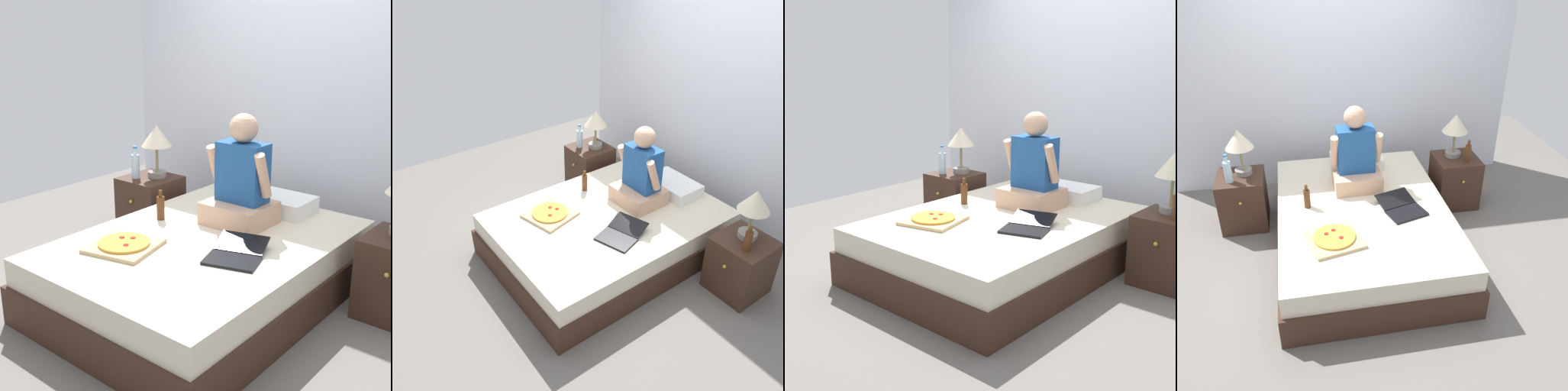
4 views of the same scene
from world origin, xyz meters
TOP-DOWN VIEW (x-y plane):
  - ground_plane at (0.00, 0.00)m, footprint 5.81×5.81m
  - wall_back at (0.00, 1.43)m, footprint 3.81×0.12m
  - bed at (0.00, 0.00)m, footprint 1.52×2.14m
  - nightstand_left at (-1.09, 0.60)m, footprint 0.44×0.47m
  - lamp_on_left_nightstand at (-1.05, 0.65)m, footprint 0.26×0.26m
  - water_bottle at (-1.17, 0.51)m, footprint 0.07×0.07m
  - nightstand_right at (1.09, 0.60)m, footprint 0.44×0.47m
  - lamp_on_right_nightstand at (1.06, 0.65)m, footprint 0.26×0.26m
  - pillow at (0.07, 0.79)m, footprint 0.52×0.34m
  - person_seated at (0.01, 0.39)m, footprint 0.47×0.40m
  - laptop at (0.33, -0.13)m, footprint 0.42×0.49m
  - pizza_box at (-0.30, -0.45)m, footprint 0.48×0.48m
  - beer_bottle_on_bed at (-0.48, 0.08)m, footprint 0.06×0.06m

SIDE VIEW (x-z plane):
  - ground_plane at x=0.00m, z-range 0.00..0.00m
  - bed at x=0.00m, z-range 0.00..0.44m
  - nightstand_left at x=-1.09m, z-range 0.00..0.53m
  - nightstand_right at x=1.09m, z-range 0.00..0.53m
  - pizza_box at x=-0.30m, z-range 0.44..0.48m
  - laptop at x=0.33m, z-range 0.42..0.50m
  - pillow at x=0.07m, z-range 0.44..0.56m
  - beer_bottle_on_bed at x=-0.48m, z-range 0.42..0.64m
  - water_bottle at x=-1.17m, z-range 0.50..0.78m
  - person_seated at x=0.01m, z-range 0.34..1.12m
  - lamp_on_left_nightstand at x=-1.05m, z-range 0.63..1.08m
  - lamp_on_right_nightstand at x=1.06m, z-range 0.63..1.08m
  - wall_back at x=0.00m, z-range 0.00..2.50m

